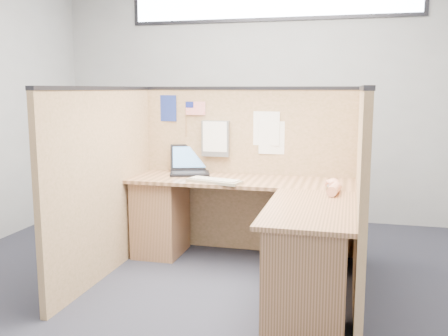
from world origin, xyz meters
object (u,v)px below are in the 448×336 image
(keyboard, at_px, (214,181))
(mouse, at_px, (333,185))
(laptop, at_px, (192,167))
(l_desk, at_px, (252,231))

(keyboard, height_order, mouse, mouse)
(laptop, height_order, keyboard, laptop)
(keyboard, relative_size, mouse, 4.33)
(laptop, xyz_separation_m, keyboard, (0.32, -0.40, -0.05))
(l_desk, height_order, laptop, laptop)
(l_desk, xyz_separation_m, mouse, (0.61, 0.19, 0.36))
(l_desk, height_order, keyboard, keyboard)
(mouse, bearing_deg, l_desk, -162.76)
(l_desk, bearing_deg, mouse, 17.24)
(laptop, height_order, mouse, laptop)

